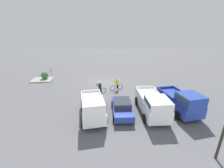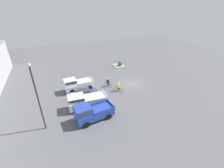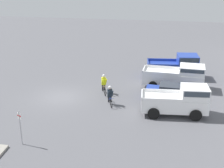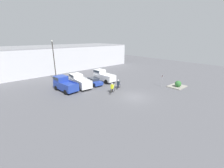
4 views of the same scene
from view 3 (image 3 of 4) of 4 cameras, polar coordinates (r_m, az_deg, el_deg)
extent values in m
plane|color=#56565B|center=(27.30, -9.37, -2.36)|extent=(80.00, 80.00, 0.00)
cube|color=#233D9E|center=(31.91, 10.91, 2.74)|extent=(2.52, 5.10, 1.04)
cube|color=#233D9E|center=(31.84, 13.68, 4.35)|extent=(2.06, 2.15, 0.95)
cube|color=#333D47|center=(31.78, 13.71, 4.71)|extent=(2.11, 2.00, 0.42)
cube|color=#233D9E|center=(32.54, 9.08, 4.41)|extent=(0.38, 2.94, 0.25)
cube|color=#233D9E|center=(30.68, 9.37, 3.36)|extent=(0.38, 2.94, 0.25)
cube|color=#233D9E|center=(31.50, 6.62, 3.97)|extent=(2.03, 0.29, 0.25)
cylinder|color=black|center=(33.24, 13.27, 2.42)|extent=(0.30, 0.82, 0.80)
cylinder|color=black|center=(31.35, 13.82, 1.23)|extent=(0.30, 0.82, 0.80)
cylinder|color=black|center=(32.87, 8.02, 2.58)|extent=(0.30, 0.82, 0.80)
cylinder|color=black|center=(30.95, 8.26, 1.38)|extent=(0.30, 0.82, 0.80)
cube|color=white|center=(29.26, 11.07, 1.07)|extent=(2.37, 5.61, 1.09)
cube|color=white|center=(28.96, 14.45, 2.51)|extent=(2.00, 2.31, 0.75)
cube|color=#333D47|center=(28.91, 14.48, 2.82)|extent=(2.04, 2.14, 0.33)
cube|color=white|center=(30.00, 9.16, 3.07)|extent=(0.30, 3.29, 0.25)
cube|color=white|center=(28.17, 8.83, 1.88)|extent=(0.30, 3.29, 0.25)
cube|color=white|center=(29.23, 5.87, 2.74)|extent=(2.02, 0.21, 0.25)
cylinder|color=black|center=(30.38, 14.30, 0.55)|extent=(0.27, 0.83, 0.82)
cylinder|color=black|center=(28.49, 14.30, -0.84)|extent=(0.27, 0.83, 0.82)
cylinder|color=black|center=(30.47, 7.91, 1.09)|extent=(0.27, 0.83, 0.82)
cylinder|color=black|center=(28.59, 7.49, -0.27)|extent=(0.27, 0.83, 0.82)
cube|color=#233D9E|center=(26.77, 10.75, -1.65)|extent=(2.04, 4.39, 0.59)
cube|color=#2D333D|center=(26.56, 10.83, -0.57)|extent=(1.69, 2.03, 0.49)
cylinder|color=black|center=(27.65, 13.66, -1.69)|extent=(0.23, 0.64, 0.62)
cylinder|color=black|center=(26.06, 13.58, -3.13)|extent=(0.23, 0.64, 0.62)
cylinder|color=black|center=(27.74, 8.02, -1.19)|extent=(0.23, 0.64, 0.62)
cylinder|color=black|center=(26.16, 7.60, -2.60)|extent=(0.23, 0.64, 0.62)
cube|color=white|center=(24.07, 11.23, -3.49)|extent=(2.26, 5.05, 0.99)
cube|color=white|center=(23.91, 14.91, -1.51)|extent=(1.89, 2.10, 0.91)
cube|color=#333D47|center=(23.83, 14.96, -1.06)|extent=(1.94, 1.94, 0.40)
cube|color=white|center=(24.57, 8.86, -1.23)|extent=(0.30, 2.95, 0.25)
cube|color=white|center=(22.90, 9.09, -2.96)|extent=(0.30, 2.95, 0.25)
cube|color=white|center=(23.67, 5.50, -1.95)|extent=(1.90, 0.22, 0.25)
cylinder|color=black|center=(25.33, 14.40, -3.61)|extent=(0.29, 0.90, 0.89)
cylinder|color=black|center=(23.63, 15.06, -5.54)|extent=(0.29, 0.90, 0.89)
cylinder|color=black|center=(25.00, 7.48, -3.42)|extent=(0.29, 0.90, 0.89)
cylinder|color=black|center=(23.29, 7.61, -5.37)|extent=(0.29, 0.90, 0.89)
torus|color=black|center=(24.91, -0.13, -3.64)|extent=(0.66, 0.30, 0.69)
torus|color=black|center=(25.89, -0.61, -2.64)|extent=(0.66, 0.30, 0.69)
cylinder|color=#233D9E|center=(25.33, -0.37, -2.78)|extent=(0.54, 0.24, 0.37)
cylinder|color=#233D9E|center=(25.25, -0.37, -2.38)|extent=(0.57, 0.25, 0.04)
cylinder|color=#233D9E|center=(25.50, -0.46, -2.61)|extent=(0.05, 0.05, 0.34)
cylinder|color=#233D9E|center=(24.88, -0.19, -2.70)|extent=(0.19, 0.44, 0.02)
cylinder|color=black|center=(25.46, -0.22, -2.75)|extent=(0.16, 0.16, 0.51)
cylinder|color=black|center=(25.43, -0.62, -2.78)|extent=(0.16, 0.16, 0.51)
cube|color=#1E2833|center=(25.17, -0.40, -1.61)|extent=(0.35, 0.42, 0.64)
cylinder|color=#1E2833|center=(25.00, 0.08, -1.78)|extent=(0.53, 0.28, 0.69)
cylinder|color=#1E2833|center=(24.94, -0.69, -1.84)|extent=(0.53, 0.28, 0.69)
sphere|color=tan|center=(24.98, -0.39, -0.72)|extent=(0.23, 0.23, 0.23)
sphere|color=silver|center=(24.95, -0.39, -0.60)|extent=(0.25, 0.25, 0.25)
torus|color=black|center=(27.11, -1.28, -1.43)|extent=(0.73, 0.32, 0.76)
torus|color=black|center=(28.16, -1.70, -0.55)|extent=(0.73, 0.32, 0.76)
cylinder|color=tan|center=(27.56, -1.50, -0.62)|extent=(0.57, 0.25, 0.40)
cylinder|color=tan|center=(27.48, -1.50, -0.21)|extent=(0.60, 0.26, 0.04)
cylinder|color=tan|center=(27.74, -1.57, -0.47)|extent=(0.05, 0.05, 0.37)
cylinder|color=tan|center=(27.08, -1.34, -0.48)|extent=(0.19, 0.44, 0.02)
cylinder|color=black|center=(27.70, -1.36, -0.61)|extent=(0.16, 0.16, 0.56)
cylinder|color=black|center=(27.67, -1.72, -0.64)|extent=(0.16, 0.16, 0.56)
cube|color=yellow|center=(27.40, -1.53, 0.54)|extent=(0.35, 0.42, 0.68)
cylinder|color=yellow|center=(27.22, -1.09, 0.40)|extent=(0.56, 0.29, 0.73)
cylinder|color=yellow|center=(27.17, -1.80, 0.35)|extent=(0.56, 0.29, 0.73)
sphere|color=tan|center=(27.22, -1.53, 1.41)|extent=(0.22, 0.22, 0.22)
sphere|color=silver|center=(27.20, -1.53, 1.52)|extent=(0.25, 0.25, 0.25)
cylinder|color=#9E9EA3|center=(20.49, -16.38, -7.72)|extent=(0.06, 0.06, 2.36)
cube|color=white|center=(20.11, -16.63, -5.58)|extent=(0.15, 0.28, 0.45)
cube|color=red|center=(20.11, -16.63, -5.58)|extent=(0.15, 0.28, 0.10)
camera|label=1|loc=(26.13, 40.93, 9.28)|focal=24.00mm
camera|label=2|loc=(45.62, 17.55, 23.19)|focal=24.00mm
camera|label=4|loc=(46.08, -20.34, 17.58)|focal=24.00mm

